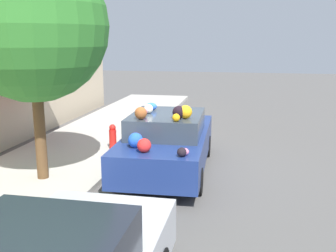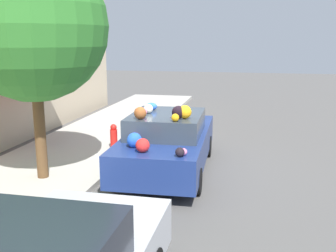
% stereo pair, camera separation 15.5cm
% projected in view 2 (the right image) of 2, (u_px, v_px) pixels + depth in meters
% --- Properties ---
extents(ground_plane, '(60.00, 60.00, 0.00)m').
position_uv_depth(ground_plane, '(161.00, 170.00, 9.62)').
color(ground_plane, '#565451').
extents(sidewalk_curb, '(24.00, 3.20, 0.14)m').
position_uv_depth(sidewalk_curb, '(60.00, 160.00, 10.16)').
color(sidewalk_curb, '#B2ADA3').
rests_on(sidewalk_curb, ground).
extents(street_tree, '(3.13, 3.13, 4.83)m').
position_uv_depth(street_tree, '(32.00, 27.00, 8.05)').
color(street_tree, brown).
rests_on(street_tree, sidewalk_curb).
extents(fire_hydrant, '(0.20, 0.20, 0.70)m').
position_uv_depth(fire_hydrant, '(114.00, 137.00, 10.96)').
color(fire_hydrant, red).
rests_on(fire_hydrant, sidewalk_curb).
extents(art_car, '(4.51, 2.00, 1.74)m').
position_uv_depth(art_car, '(168.00, 141.00, 9.38)').
color(art_car, navy).
rests_on(art_car, ground).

